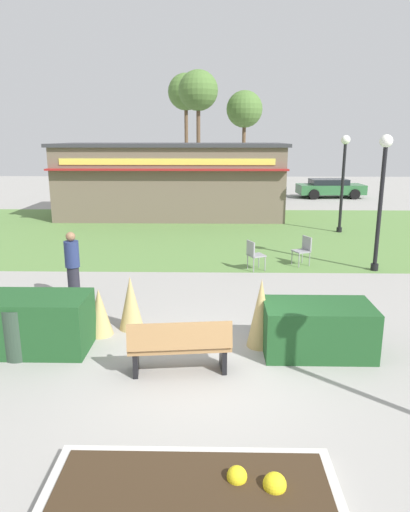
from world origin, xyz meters
The scene contains 22 objects.
ground_plane centered at (0.00, 0.00, 0.00)m, with size 80.00×80.00×0.00m, color #999691.
lawn_patch centered at (0.00, 11.91, 0.00)m, with size 36.00×12.00×0.01m, color #5B8442.
flower_bed centered at (-0.25, -3.08, 0.09)m, with size 3.23×1.84×0.32m.
park_bench centered at (-0.59, -0.06, 0.48)m, with size 1.75×0.70×0.95m.
hedge_left centered at (-3.71, 0.80, 0.51)m, with size 2.77×1.10×1.03m, color #1E4C23.
hedge_right centered at (1.85, 0.77, 0.46)m, with size 1.94×1.10×0.92m, color #1E4C23.
ornamental_grass_behind_left centered at (-1.72, 1.80, 0.56)m, with size 0.50×0.50×1.11m, color tan.
ornamental_grass_behind_right centered at (-2.29, 1.48, 0.47)m, with size 0.51×0.51×0.95m, color tan.
ornamental_grass_behind_center centered at (0.84, 1.03, 0.66)m, with size 0.51×0.51×1.32m, color tan.
lamppost_mid centered at (4.71, 6.24, 2.47)m, with size 0.36×0.36×3.90m.
lamppost_far centered at (5.15, 11.98, 2.47)m, with size 0.36×0.36×3.90m.
trash_bin centered at (-3.51, 0.47, 0.47)m, with size 0.52×0.52×0.94m, color #2D4233.
food_kiosk centered at (-2.16, 16.02, 1.78)m, with size 10.94×5.00×3.54m.
cafe_chair_west centered at (1.13, 6.18, 0.53)m, with size 0.58×0.58×0.89m.
cafe_chair_east centered at (2.70, 6.79, 0.53)m, with size 0.58×0.58×0.89m.
person_strolling centered at (-3.38, 3.43, 0.86)m, with size 0.34×0.34×1.69m.
parked_car_west_slot centered at (-2.52, 23.40, 0.64)m, with size 4.31×2.26×1.20m.
parked_car_center_slot centered at (2.44, 23.41, 0.64)m, with size 4.36×2.38×1.20m.
parked_car_east_slot centered at (7.46, 23.40, 0.64)m, with size 4.29×2.22×1.20m.
tree_left_bg centered at (2.24, 30.68, 5.87)m, with size 2.80×2.80×7.33m.
tree_right_bg centered at (-2.31, 31.05, 7.15)m, with size 2.80×2.80×8.64m.
tree_center_bg centered at (-1.23, 27.57, 6.94)m, with size 2.80×2.80×8.42m.
Camera 1 is at (-0.02, -7.10, 3.83)m, focal length 32.67 mm.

